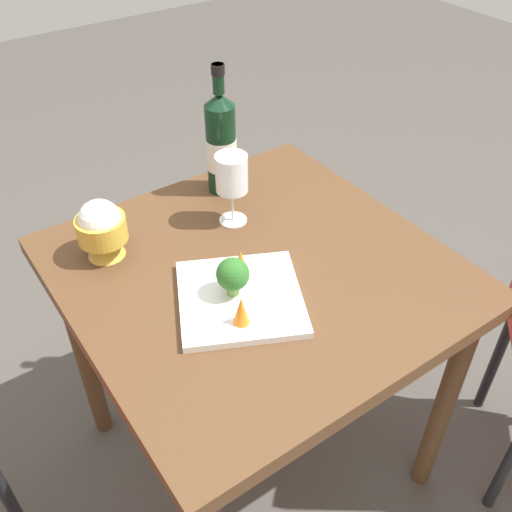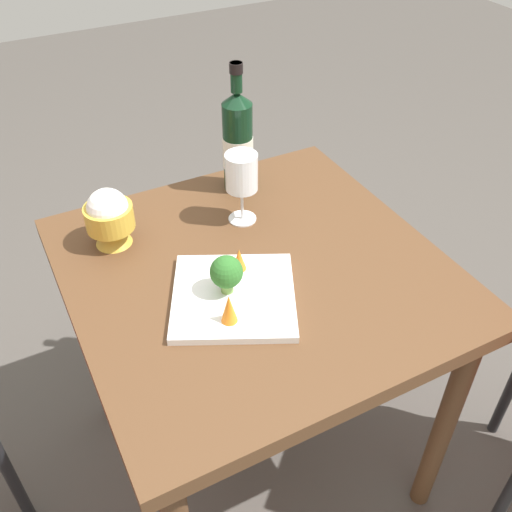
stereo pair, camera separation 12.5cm
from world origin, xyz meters
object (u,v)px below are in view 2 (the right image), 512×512
object	(u,v)px
wine_glass	(242,174)
rice_bowl	(109,217)
carrot_garnish_left	(229,308)
broccoli_floret	(226,273)
carrot_garnish_right	(239,259)
wine_bottle	(238,142)
serving_plate	(234,296)

from	to	relation	value
wine_glass	rice_bowl	size ratio (longest dim) A/B	1.26
wine_glass	carrot_garnish_left	xyz separation A→B (m)	(-0.31, 0.18, -0.08)
broccoli_floret	carrot_garnish_right	world-z (taller)	broccoli_floret
wine_bottle	carrot_garnish_left	size ratio (longest dim) A/B	5.14
wine_bottle	wine_glass	bearing A→B (deg)	157.43
wine_bottle	broccoli_floret	world-z (taller)	wine_bottle
serving_plate	broccoli_floret	xyz separation A→B (m)	(0.01, 0.01, 0.06)
rice_bowl	carrot_garnish_left	xyz separation A→B (m)	(-0.36, -0.12, -0.03)
wine_bottle	wine_glass	xyz separation A→B (m)	(-0.13, 0.06, -0.00)
wine_bottle	rice_bowl	bearing A→B (deg)	102.40
rice_bowl	serving_plate	distance (m)	0.35
wine_glass	rice_bowl	world-z (taller)	wine_glass
wine_glass	rice_bowl	bearing A→B (deg)	79.74
serving_plate	carrot_garnish_left	world-z (taller)	carrot_garnish_left
rice_bowl	carrot_garnish_right	xyz separation A→B (m)	(-0.23, -0.21, -0.03)
carrot_garnish_left	carrot_garnish_right	bearing A→B (deg)	-33.18
rice_bowl	carrot_garnish_left	bearing A→B (deg)	-161.06
serving_plate	carrot_garnish_right	xyz separation A→B (m)	(0.07, -0.04, 0.03)
serving_plate	carrot_garnish_right	size ratio (longest dim) A/B	6.41
wine_glass	serving_plate	world-z (taller)	wine_glass
rice_bowl	serving_plate	bearing A→B (deg)	-151.09
wine_bottle	carrot_garnish_left	world-z (taller)	wine_bottle
broccoli_floret	rice_bowl	bearing A→B (deg)	28.80
rice_bowl	wine_bottle	bearing A→B (deg)	-77.60
wine_glass	broccoli_floret	distance (m)	0.28
wine_bottle	serving_plate	bearing A→B (deg)	152.55
carrot_garnish_left	wine_bottle	bearing A→B (deg)	-28.08
wine_bottle	carrot_garnish_right	bearing A→B (deg)	154.20
wine_glass	carrot_garnish_right	distance (m)	0.22
rice_bowl	carrot_garnish_right	size ratio (longest dim) A/B	2.72
carrot_garnish_left	serving_plate	bearing A→B (deg)	-31.61
wine_bottle	carrot_garnish_right	xyz separation A→B (m)	(-0.31, 0.15, -0.09)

